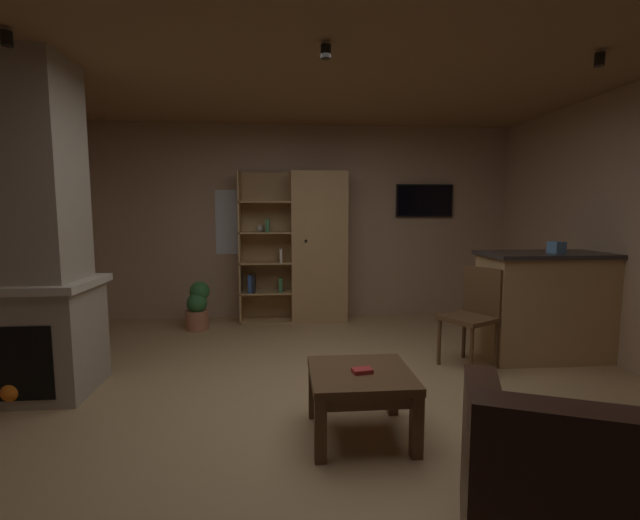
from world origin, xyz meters
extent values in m
cube|color=tan|center=(0.00, 0.00, -0.01)|extent=(5.66, 5.65, 0.02)
cube|color=tan|center=(0.00, 2.86, 1.29)|extent=(5.78, 0.06, 2.59)
cube|color=#8E6B47|center=(0.00, 0.00, 2.60)|extent=(5.66, 5.65, 0.02)
cube|color=white|center=(-0.87, 2.82, 1.30)|extent=(0.65, 0.01, 0.86)
cube|color=tan|center=(-2.28, 0.42, 0.43)|extent=(0.90, 0.67, 0.85)
cube|color=tan|center=(-2.28, 0.42, 1.72)|extent=(0.77, 0.57, 1.74)
cube|color=beige|center=(-2.28, 0.42, 0.88)|extent=(0.98, 0.75, 0.06)
cube|color=black|center=(-2.28, 0.11, 0.36)|extent=(0.63, 0.08, 0.55)
sphere|color=orange|center=(-2.28, 0.10, 0.14)|extent=(0.14, 0.14, 0.14)
cube|color=tan|center=(0.17, 2.58, 0.98)|extent=(0.72, 0.38, 1.95)
cube|color=tan|center=(-0.53, 2.76, 0.98)|extent=(0.67, 0.02, 1.95)
cube|color=tan|center=(-0.85, 2.58, 0.98)|extent=(0.02, 0.38, 1.95)
sphere|color=black|center=(-0.01, 2.37, 1.07)|extent=(0.04, 0.04, 0.04)
cube|color=tan|center=(-0.53, 2.58, 0.01)|extent=(0.67, 0.38, 0.02)
cube|color=tan|center=(-0.53, 2.58, 0.39)|extent=(0.67, 0.38, 0.02)
cube|color=tan|center=(-0.53, 2.58, 0.78)|extent=(0.67, 0.38, 0.02)
cube|color=tan|center=(-0.53, 2.58, 1.17)|extent=(0.67, 0.38, 0.02)
cube|color=tan|center=(-0.53, 2.58, 1.56)|extent=(0.67, 0.38, 0.02)
cube|color=#387247|center=(-0.33, 2.52, 0.49)|extent=(0.04, 0.23, 0.18)
cube|color=beige|center=(-0.33, 2.52, 0.88)|extent=(0.03, 0.23, 0.17)
cube|color=black|center=(-0.68, 2.52, 0.50)|extent=(0.04, 0.23, 0.20)
cube|color=#387247|center=(-0.49, 2.52, 1.26)|extent=(0.05, 0.23, 0.16)
cube|color=#2D4C8C|center=(-0.73, 2.52, 0.51)|extent=(0.05, 0.23, 0.22)
sphere|color=beige|center=(-0.59, 2.58, 1.22)|extent=(0.10, 0.10, 0.10)
cube|color=tan|center=(2.38, 0.89, 0.50)|extent=(1.40, 0.59, 1.01)
cube|color=#2D2826|center=(2.38, 0.89, 1.03)|extent=(1.46, 0.65, 0.04)
cube|color=#598CBF|center=(2.30, 0.82, 1.10)|extent=(0.14, 0.14, 0.11)
cube|color=#382116|center=(0.52, -1.48, 0.34)|extent=(0.47, 0.86, 0.67)
cube|color=olive|center=(0.84, -1.82, 0.54)|extent=(0.41, 0.25, 0.42)
cube|color=olive|center=(0.99, -1.65, 0.52)|extent=(0.40, 0.26, 0.32)
cube|color=brown|center=(0.19, -0.47, 0.41)|extent=(0.65, 0.64, 0.05)
cube|color=brown|center=(0.19, -0.47, 0.34)|extent=(0.58, 0.57, 0.08)
cube|color=brown|center=(-0.10, -0.75, 0.19)|extent=(0.07, 0.07, 0.38)
cube|color=brown|center=(0.47, -0.75, 0.19)|extent=(0.07, 0.07, 0.38)
cube|color=brown|center=(-0.10, -0.19, 0.19)|extent=(0.07, 0.07, 0.38)
cube|color=brown|center=(0.47, -0.19, 0.19)|extent=(0.07, 0.07, 0.38)
cube|color=#B22D2D|center=(0.19, -0.50, 0.44)|extent=(0.13, 0.10, 0.03)
cube|color=brown|center=(1.40, 0.69, 0.46)|extent=(0.57, 0.57, 0.04)
cube|color=brown|center=(1.57, 0.79, 0.70)|extent=(0.23, 0.37, 0.44)
cylinder|color=brown|center=(1.16, 0.76, 0.23)|extent=(0.04, 0.04, 0.46)
cylinder|color=brown|center=(1.33, 0.45, 0.23)|extent=(0.04, 0.04, 0.46)
cylinder|color=brown|center=(1.48, 0.94, 0.23)|extent=(0.04, 0.04, 0.46)
cylinder|color=brown|center=(1.65, 0.62, 0.23)|extent=(0.04, 0.04, 0.46)
cylinder|color=#B77051|center=(-1.36, 2.23, 0.12)|extent=(0.28, 0.28, 0.24)
sphere|color=#2D6B33|center=(-1.35, 2.20, 0.34)|extent=(0.25, 0.25, 0.25)
sphere|color=#2D6B33|center=(-1.33, 2.26, 0.47)|extent=(0.24, 0.24, 0.24)
cube|color=black|center=(1.65, 2.80, 1.59)|extent=(0.79, 0.05, 0.44)
cube|color=black|center=(1.65, 2.77, 1.59)|extent=(0.75, 0.01, 0.40)
cylinder|color=black|center=(-2.01, -0.11, 2.52)|extent=(0.07, 0.07, 0.09)
cylinder|color=black|center=(0.00, -0.05, 2.52)|extent=(0.07, 0.07, 0.09)
cylinder|color=black|center=(1.96, -0.07, 2.52)|extent=(0.07, 0.07, 0.09)
camera|label=1|loc=(-0.30, -3.12, 1.44)|focal=24.46mm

